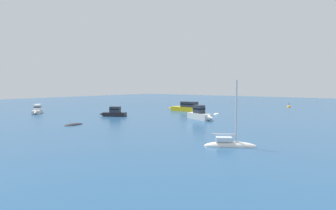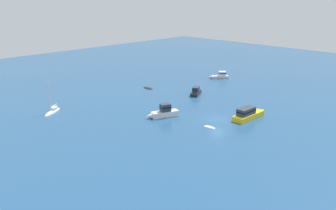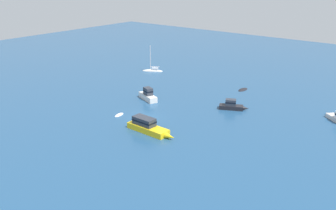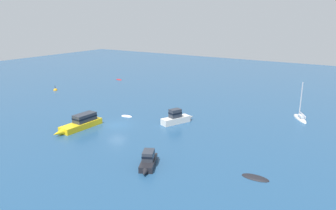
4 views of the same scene
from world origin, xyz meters
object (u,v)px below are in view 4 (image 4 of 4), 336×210
sloop (300,118)px  rib (127,116)px  dinghy (255,178)px  cabin_cruiser (148,161)px  tender (119,80)px  channel_buoy (55,90)px  powerboat (177,118)px  motor_cruiser (81,123)px

sloop → rib: size_ratio=3.04×
dinghy → cabin_cruiser: bearing=-161.5°
tender → dinghy: dinghy is taller
cabin_cruiser → channel_buoy: size_ratio=3.17×
cabin_cruiser → channel_buoy: bearing=-142.1°
channel_buoy → powerboat: bearing=-7.7°
channel_buoy → tender: bearing=77.4°
sloop → cabin_cruiser: size_ratio=1.32×
channel_buoy → sloop: bearing=8.7°
sloop → motor_cruiser: 33.82m
powerboat → tender: 37.02m
tender → dinghy: 55.87m
sloop → dinghy: size_ratio=2.23×
powerboat → sloop: sloop is taller
cabin_cruiser → rib: bearing=-159.3°
sloop → dinghy: 22.70m
powerboat → dinghy: powerboat is taller
powerboat → sloop: size_ratio=0.91×
motor_cruiser → rib: (1.98, 7.85, -0.80)m
cabin_cruiser → channel_buoy: (-38.92, 18.82, -0.65)m
motor_cruiser → cabin_cruiser: (15.49, -4.74, -0.15)m
sloop → tender: size_ratio=3.19×
powerboat → sloop: (15.45, 12.12, -0.68)m
sloop → tender: sloop is taller
tender → channel_buoy: (-3.75, -16.75, 0.00)m
powerboat → dinghy: 18.88m
cabin_cruiser → sloop: bearing=131.9°
cabin_cruiser → rib: 18.47m
powerboat → cabin_cruiser: bearing=-138.5°
rib → channel_buoy: bearing=-23.4°
sloop → channel_buoy: 50.00m
sloop → dinghy: (0.17, -22.70, -0.13)m
powerboat → sloop: bearing=-29.5°
sloop → rib: bearing=88.4°
tender → cabin_cruiser: size_ratio=0.42×
motor_cruiser → cabin_cruiser: 16.20m
tender → rib: (21.67, -22.99, 0.00)m
tender → channel_buoy: channel_buoy is taller
powerboat → tender: bearing=77.2°
sloop → motor_cruiser: bearing=98.4°
sloop → cabin_cruiser: bearing=126.9°
rib → channel_buoy: (-25.41, 6.24, 0.00)m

